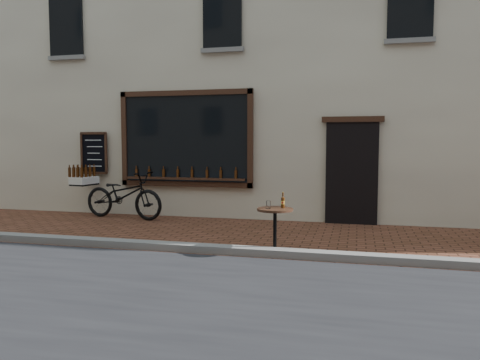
# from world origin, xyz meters

# --- Properties ---
(ground) EXTENTS (90.00, 90.00, 0.00)m
(ground) POSITION_xyz_m (0.00, 0.00, 0.00)
(ground) COLOR #542D1B
(ground) RESTS_ON ground
(kerb) EXTENTS (90.00, 0.25, 0.12)m
(kerb) POSITION_xyz_m (0.00, 0.20, 0.06)
(kerb) COLOR slate
(kerb) RESTS_ON ground
(shop_building) EXTENTS (28.00, 6.20, 10.00)m
(shop_building) POSITION_xyz_m (0.00, 6.50, 5.00)
(shop_building) COLOR beige
(shop_building) RESTS_ON ground
(cargo_bicycle) EXTENTS (2.53, 1.04, 1.17)m
(cargo_bicycle) POSITION_xyz_m (-3.28, 2.91, 0.56)
(cargo_bicycle) COLOR black
(cargo_bicycle) RESTS_ON ground
(bistro_table) EXTENTS (0.57, 0.57, 0.98)m
(bistro_table) POSITION_xyz_m (0.77, 0.35, 0.53)
(bistro_table) COLOR black
(bistro_table) RESTS_ON ground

